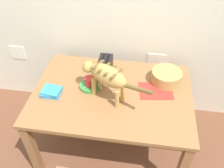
# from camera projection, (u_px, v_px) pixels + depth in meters

# --- Properties ---
(wall_rear) EXTENTS (5.21, 0.11, 2.50)m
(wall_rear) POSITION_uv_depth(u_px,v_px,m) (131.00, 5.00, 2.22)
(wall_rear) COLOR silver
(wall_rear) RESTS_ON ground_plane
(dining_table) EXTENTS (1.39, 0.96, 0.73)m
(dining_table) POSITION_uv_depth(u_px,v_px,m) (112.00, 99.00, 2.16)
(dining_table) COLOR #95653D
(dining_table) RESTS_ON ground_plane
(cat) EXTENTS (0.60, 0.37, 0.33)m
(cat) POSITION_uv_depth(u_px,v_px,m) (106.00, 76.00, 1.92)
(cat) COLOR tan
(cat) RESTS_ON dining_table
(saucer_bowl) EXTENTS (0.18, 0.18, 0.03)m
(saucer_bowl) POSITION_uv_depth(u_px,v_px,m) (90.00, 86.00, 2.15)
(saucer_bowl) COLOR #3B8F44
(saucer_bowl) RESTS_ON dining_table
(coffee_mug) EXTENTS (0.13, 0.09, 0.08)m
(coffee_mug) POSITION_uv_depth(u_px,v_px,m) (90.00, 81.00, 2.11)
(coffee_mug) COLOR red
(coffee_mug) RESTS_ON saucer_bowl
(magazine) EXTENTS (0.32, 0.26, 0.01)m
(magazine) POSITION_uv_depth(u_px,v_px,m) (156.00, 91.00, 2.12)
(magazine) COLOR red
(magazine) RESTS_ON dining_table
(book_stack) EXTENTS (0.18, 0.15, 0.05)m
(book_stack) POSITION_uv_depth(u_px,v_px,m) (51.00, 92.00, 2.08)
(book_stack) COLOR #388CC5
(book_stack) RESTS_ON dining_table
(wicker_basket) EXTENTS (0.27, 0.27, 0.11)m
(wicker_basket) POSITION_uv_depth(u_px,v_px,m) (166.00, 77.00, 2.18)
(wicker_basket) COLOR tan
(wicker_basket) RESTS_ON dining_table
(toaster) EXTENTS (0.12, 0.20, 0.18)m
(toaster) POSITION_uv_depth(u_px,v_px,m) (105.00, 67.00, 2.24)
(toaster) COLOR black
(toaster) RESTS_ON dining_table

